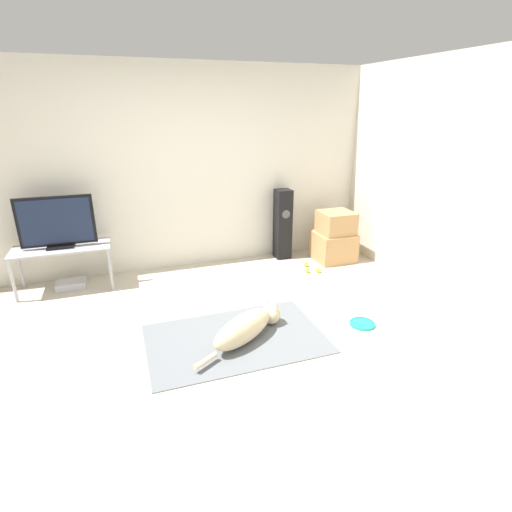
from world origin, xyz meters
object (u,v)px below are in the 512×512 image
object	(u,v)px
tv	(57,223)
tennis_ball_by_boxes	(318,270)
cardboard_box_lower	(333,246)
cardboard_box_upper	(336,223)
tv_stand	(62,252)
frisbee	(362,324)
tennis_ball_near_speaker	(306,264)
game_console	(71,284)
floor_speaker	(283,224)
tennis_ball_loose_on_carpet	(307,270)
dog	(247,327)

from	to	relation	value
tv	tennis_ball_by_boxes	size ratio (longest dim) A/B	12.21
cardboard_box_lower	cardboard_box_upper	world-z (taller)	cardboard_box_upper
tv_stand	tv	xyz separation A→B (m)	(0.00, 0.00, 0.35)
frisbee	tennis_ball_near_speaker	xyz separation A→B (m)	(0.15, 1.57, 0.02)
cardboard_box_lower	tv	world-z (taller)	tv
tennis_ball_near_speaker	game_console	world-z (taller)	game_console
tennis_ball_near_speaker	game_console	distance (m)	2.96
tennis_ball_by_boxes	tennis_ball_near_speaker	bearing A→B (deg)	103.52
cardboard_box_upper	game_console	xyz separation A→B (m)	(-3.43, 0.23, -0.50)
floor_speaker	game_console	world-z (taller)	floor_speaker
tennis_ball_loose_on_carpet	tv	bearing A→B (deg)	169.91
dog	floor_speaker	size ratio (longest dim) A/B	1.00
game_console	dog	bearing A→B (deg)	-47.55
tv	tennis_ball_by_boxes	distance (m)	3.18
frisbee	tennis_ball_near_speaker	bearing A→B (deg)	84.63
tennis_ball_loose_on_carpet	dog	bearing A→B (deg)	-134.44
tv	tennis_ball_near_speaker	world-z (taller)	tv
cardboard_box_upper	floor_speaker	distance (m)	0.73
floor_speaker	tennis_ball_loose_on_carpet	distance (m)	0.79
cardboard_box_upper	game_console	world-z (taller)	cardboard_box_upper
tv_stand	tennis_ball_by_boxes	bearing A→B (deg)	-10.40
dog	game_console	bearing A→B (deg)	132.45
cardboard_box_lower	tennis_ball_loose_on_carpet	size ratio (longest dim) A/B	7.78
frisbee	tennis_ball_loose_on_carpet	world-z (taller)	tennis_ball_loose_on_carpet
dog	game_console	distance (m)	2.42
cardboard_box_upper	cardboard_box_lower	bearing A→B (deg)	149.89
tennis_ball_loose_on_carpet	tv_stand	bearing A→B (deg)	169.97
floor_speaker	tennis_ball_near_speaker	xyz separation A→B (m)	(0.17, -0.45, -0.46)
floor_speaker	game_console	size ratio (longest dim) A/B	2.97
frisbee	tennis_ball_near_speaker	size ratio (longest dim) A/B	3.82
cardboard_box_upper	tennis_ball_by_boxes	distance (m)	0.75
dog	tennis_ball_by_boxes	xyz separation A→B (m)	(1.37, 1.21, -0.11)
cardboard_box_lower	dog	bearing A→B (deg)	-138.58
dog	tennis_ball_loose_on_carpet	distance (m)	1.76
dog	tv_stand	bearing A→B (deg)	133.37
dog	tv	world-z (taller)	tv
floor_speaker	frisbee	bearing A→B (deg)	-89.47
cardboard_box_lower	tennis_ball_near_speaker	xyz separation A→B (m)	(-0.47, -0.12, -0.16)
tennis_ball_by_boxes	game_console	xyz separation A→B (m)	(-3.00, 0.58, 0.01)
dog	tennis_ball_by_boxes	distance (m)	1.83
cardboard_box_upper	floor_speaker	bearing A→B (deg)	152.31
dog	tv	xyz separation A→B (m)	(-1.67, 1.77, 0.67)
cardboard_box_upper	tv	world-z (taller)	tv
tv	tennis_ball_near_speaker	xyz separation A→B (m)	(2.98, -0.32, -0.78)
tennis_ball_near_speaker	tennis_ball_loose_on_carpet	xyz separation A→B (m)	(-0.08, -0.20, 0.00)
tv	tennis_ball_loose_on_carpet	world-z (taller)	tv
tennis_ball_by_boxes	frisbee	bearing A→B (deg)	-98.80
tv_stand	floor_speaker	bearing A→B (deg)	2.69
cardboard_box_lower	tennis_ball_by_boxes	bearing A→B (deg)	-138.83
dog	cardboard_box_lower	size ratio (longest dim) A/B	1.90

